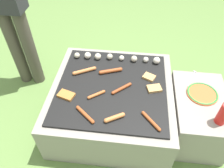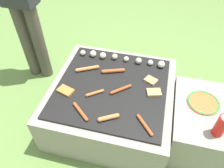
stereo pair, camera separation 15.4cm
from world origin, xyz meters
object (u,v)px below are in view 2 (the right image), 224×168
object	(u,v)px
condiment_bottle	(222,125)
fork_utensil	(195,85)
sausage_front_center	(113,71)
plate_colorful	(203,102)

from	to	relation	value
condiment_bottle	fork_utensil	xyz separation A→B (m)	(-0.13, 0.41, -0.09)
sausage_front_center	condiment_bottle	size ratio (longest dim) A/B	0.94
plate_colorful	fork_utensil	xyz separation A→B (m)	(-0.05, 0.17, -0.01)
plate_colorful	fork_utensil	size ratio (longest dim) A/B	1.17
fork_utensil	sausage_front_center	bearing A→B (deg)	-179.51
sausage_front_center	plate_colorful	world-z (taller)	sausage_front_center
sausage_front_center	condiment_bottle	xyz separation A→B (m)	(0.79, -0.41, 0.08)
condiment_bottle	fork_utensil	bearing A→B (deg)	106.93
condiment_bottle	sausage_front_center	bearing A→B (deg)	152.69
sausage_front_center	fork_utensil	bearing A→B (deg)	0.49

